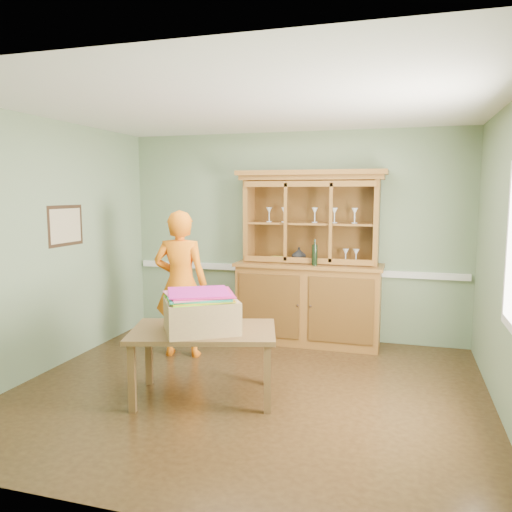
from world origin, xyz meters
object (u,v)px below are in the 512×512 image
(dining_table, at_px, (203,337))
(china_hutch, at_px, (309,283))
(cardboard_box, at_px, (201,316))
(person, at_px, (181,284))

(dining_table, bearing_deg, china_hutch, 57.39)
(cardboard_box, bearing_deg, china_hutch, 74.14)
(china_hutch, relative_size, dining_table, 1.47)
(dining_table, relative_size, cardboard_box, 2.35)
(person, bearing_deg, cardboard_box, 112.98)
(person, bearing_deg, dining_table, 114.27)
(china_hutch, relative_size, person, 1.28)
(dining_table, distance_m, person, 1.33)
(dining_table, bearing_deg, cardboard_box, -93.97)
(china_hutch, distance_m, person, 1.65)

